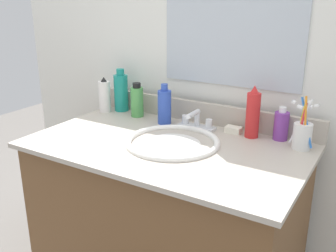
{
  "coord_description": "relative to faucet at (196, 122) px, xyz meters",
  "views": [
    {
      "loc": [
        0.7,
        -1.15,
        1.27
      ],
      "look_at": [
        0.01,
        0.0,
        0.81
      ],
      "focal_mm": 41.15,
      "sensor_mm": 36.0,
      "label": 1
    }
  ],
  "objects": [
    {
      "name": "vanity_cabinet",
      "position": [
        -0.02,
        -0.21,
        -0.41
      ],
      "size": [
        0.99,
        0.57,
        0.72
      ],
      "primitive_type": "cube",
      "color": "brown",
      "rests_on": "ground_plane"
    },
    {
      "name": "countertop",
      "position": [
        -0.02,
        -0.21,
        -0.04
      ],
      "size": [
        1.03,
        0.62,
        0.02
      ],
      "primitive_type": "cube",
      "color": "#B2A899",
      "rests_on": "vanity_cabinet"
    },
    {
      "name": "backsplash",
      "position": [
        -0.02,
        0.09,
        0.02
      ],
      "size": [
        1.03,
        0.02,
        0.09
      ],
      "primitive_type": "cube",
      "color": "#B2A899",
      "rests_on": "countertop"
    },
    {
      "name": "back_wall",
      "position": [
        -0.02,
        0.15,
        -0.12
      ],
      "size": [
        2.13,
        0.04,
        1.3
      ],
      "primitive_type": "cube",
      "color": "silver",
      "rests_on": "ground_plane"
    },
    {
      "name": "mirror_panel",
      "position": [
        0.08,
        0.13,
        0.42
      ],
      "size": [
        0.6,
        0.01,
        0.56
      ],
      "primitive_type": "cube",
      "color": "#B2BCC6"
    },
    {
      "name": "sink_basin",
      "position": [
        0.0,
        -0.19,
        -0.06
      ],
      "size": [
        0.36,
        0.36,
        0.11
      ],
      "color": "white",
      "rests_on": "countertop"
    },
    {
      "name": "faucet",
      "position": [
        0.0,
        0.0,
        0.0
      ],
      "size": [
        0.16,
        0.1,
        0.08
      ],
      "color": "silver",
      "rests_on": "countertop"
    },
    {
      "name": "bottle_cream_purple",
      "position": [
        0.33,
        0.06,
        0.03
      ],
      "size": [
        0.06,
        0.06,
        0.13
      ],
      "color": "#7A3899",
      "rests_on": "countertop"
    },
    {
      "name": "bottle_mouthwash_teal",
      "position": [
        -0.43,
        0.05,
        0.06
      ],
      "size": [
        0.07,
        0.07,
        0.2
      ],
      "color": "teal",
      "rests_on": "countertop"
    },
    {
      "name": "bottle_toner_green",
      "position": [
        -0.31,
        0.02,
        0.04
      ],
      "size": [
        0.06,
        0.06,
        0.16
      ],
      "color": "#4C9E4C",
      "rests_on": "countertop"
    },
    {
      "name": "bottle_shampoo_blue",
      "position": [
        -0.15,
        -0.01,
        0.05
      ],
      "size": [
        0.06,
        0.06,
        0.17
      ],
      "color": "#2D4CB2",
      "rests_on": "countertop"
    },
    {
      "name": "bottle_lotion_white",
      "position": [
        -0.49,
        -0.0,
        0.05
      ],
      "size": [
        0.05,
        0.05,
        0.17
      ],
      "color": "white",
      "rests_on": "countertop"
    },
    {
      "name": "bottle_spray_red",
      "position": [
        0.23,
        0.03,
        0.07
      ],
      "size": [
        0.05,
        0.05,
        0.21
      ],
      "color": "red",
      "rests_on": "countertop"
    },
    {
      "name": "cup_white_ceramic",
      "position": [
        0.43,
        0.0,
        0.03
      ],
      "size": [
        0.1,
        0.07,
        0.2
      ],
      "color": "white",
      "rests_on": "countertop"
    },
    {
      "name": "soap_bar",
      "position": [
        0.15,
        0.04,
        -0.02
      ],
      "size": [
        0.06,
        0.04,
        0.02
      ],
      "primitive_type": "cube",
      "color": "white",
      "rests_on": "countertop"
    }
  ]
}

